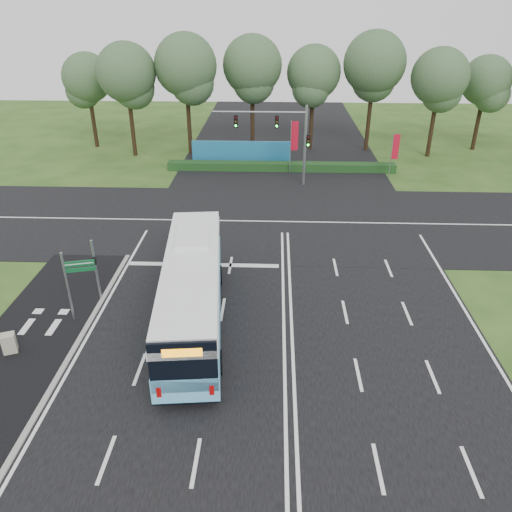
{
  "coord_description": "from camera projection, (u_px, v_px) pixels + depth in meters",
  "views": [
    {
      "loc": [
        -0.62,
        -22.51,
        15.11
      ],
      "look_at": [
        -1.57,
        2.0,
        2.3
      ],
      "focal_mm": 35.0,
      "sensor_mm": 36.0,
      "label": 1
    }
  ],
  "objects": [
    {
      "name": "road_cross",
      "position": [
        282.0,
        222.0,
        37.53
      ],
      "size": [
        120.0,
        14.0,
        0.05
      ],
      "primitive_type": "cube",
      "color": "black",
      "rests_on": "ground"
    },
    {
      "name": "traffic_light_gantry",
      "position": [
        285.0,
        133.0,
        42.9
      ],
      "size": [
        8.41,
        0.28,
        7.0
      ],
      "color": "gray",
      "rests_on": "ground"
    },
    {
      "name": "pedestrian_signal",
      "position": [
        95.0,
        268.0,
        27.08
      ],
      "size": [
        0.31,
        0.43,
        3.64
      ],
      "rotation": [
        0.0,
        0.0,
        0.13
      ],
      "color": "gray",
      "rests_on": "ground"
    },
    {
      "name": "blue_hoarding",
      "position": [
        241.0,
        152.0,
        50.45
      ],
      "size": [
        10.0,
        0.3,
        2.2
      ],
      "primitive_type": "cube",
      "color": "#1B6895",
      "rests_on": "ground"
    },
    {
      "name": "road_main",
      "position": [
        284.0,
        311.0,
        26.9
      ],
      "size": [
        20.0,
        120.0,
        0.04
      ],
      "primitive_type": "cube",
      "color": "black",
      "rests_on": "ground"
    },
    {
      "name": "street_sign",
      "position": [
        73.0,
        278.0,
        25.11
      ],
      "size": [
        1.51,
        0.46,
        3.98
      ],
      "rotation": [
        0.0,
        0.0,
        0.25
      ],
      "color": "gray",
      "rests_on": "ground"
    },
    {
      "name": "kerb_strip",
      "position": [
        79.0,
        340.0,
        24.57
      ],
      "size": [
        0.25,
        18.0,
        0.12
      ],
      "primitive_type": "cube",
      "color": "gray",
      "rests_on": "ground"
    },
    {
      "name": "city_bus",
      "position": [
        192.0,
        289.0,
        25.28
      ],
      "size": [
        4.07,
        13.41,
        3.79
      ],
      "rotation": [
        0.0,
        0.0,
        0.1
      ],
      "color": "#67BFF0",
      "rests_on": "ground"
    },
    {
      "name": "hedge",
      "position": [
        281.0,
        167.0,
        48.43
      ],
      "size": [
        22.0,
        1.2,
        0.8
      ],
      "primitive_type": "cube",
      "color": "black",
      "rests_on": "ground"
    },
    {
      "name": "ground",
      "position": [
        284.0,
        311.0,
        26.91
      ],
      "size": [
        120.0,
        120.0,
        0.0
      ],
      "primitive_type": "plane",
      "color": "#274818",
      "rests_on": "ground"
    },
    {
      "name": "bike_path",
      "position": [
        32.0,
        339.0,
        24.66
      ],
      "size": [
        5.0,
        18.0,
        0.06
      ],
      "primitive_type": "cube",
      "color": "black",
      "rests_on": "ground"
    },
    {
      "name": "banner_flag_mid",
      "position": [
        293.0,
        139.0,
        46.34
      ],
      "size": [
        0.72,
        0.26,
        5.07
      ],
      "rotation": [
        0.0,
        0.0,
        0.29
      ],
      "color": "gray",
      "rests_on": "ground"
    },
    {
      "name": "banner_flag_right",
      "position": [
        395.0,
        149.0,
        45.14
      ],
      "size": [
        0.63,
        0.13,
        4.26
      ],
      "rotation": [
        0.0,
        0.0,
        -0.13
      ],
      "color": "gray",
      "rests_on": "ground"
    },
    {
      "name": "utility_cabinet",
      "position": [
        9.0,
        344.0,
        23.58
      ],
      "size": [
        0.77,
        0.72,
        1.04
      ],
      "primitive_type": "cube",
      "rotation": [
        0.0,
        0.0,
        0.39
      ],
      "color": "#A49D84",
      "rests_on": "ground"
    },
    {
      "name": "eucalyptus_row",
      "position": [
        321.0,
        70.0,
        50.34
      ],
      "size": [
        54.16,
        9.52,
        12.68
      ],
      "color": "black",
      "rests_on": "ground"
    }
  ]
}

